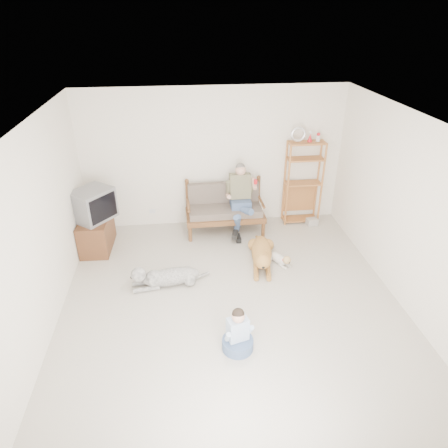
{
  "coord_description": "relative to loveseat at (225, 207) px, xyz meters",
  "views": [
    {
      "loc": [
        -0.66,
        -4.52,
        3.91
      ],
      "look_at": [
        -0.01,
        1.0,
        0.87
      ],
      "focal_mm": 32.0,
      "sensor_mm": 36.0,
      "label": 1
    }
  ],
  "objects": [
    {
      "name": "golden_retriever",
      "position": [
        0.49,
        -1.25,
        -0.31
      ],
      "size": [
        0.5,
        1.41,
        0.43
      ],
      "rotation": [
        0.0,
        0.0,
        -0.17
      ],
      "color": "#A9713A",
      "rests_on": "ground"
    },
    {
      "name": "loveseat",
      "position": [
        0.0,
        0.0,
        0.0
      ],
      "size": [
        1.5,
        0.71,
        0.95
      ],
      "rotation": [
        0.0,
        0.0,
        0.01
      ],
      "color": "brown",
      "rests_on": "ground"
    },
    {
      "name": "wall_front",
      "position": [
        -0.16,
        -5.12,
        0.86
      ],
      "size": [
        5.0,
        0.0,
        5.0
      ],
      "primitive_type": "plane",
      "rotation": [
        -1.57,
        0.0,
        0.0
      ],
      "color": "white",
      "rests_on": "ground"
    },
    {
      "name": "ceiling",
      "position": [
        -0.16,
        -2.37,
        2.21
      ],
      "size": [
        5.5,
        5.5,
        0.0
      ],
      "primitive_type": "plane",
      "rotation": [
        3.14,
        0.0,
        0.0
      ],
      "color": "white",
      "rests_on": "ground"
    },
    {
      "name": "child",
      "position": [
        -0.21,
        -3.15,
        -0.25
      ],
      "size": [
        0.41,
        0.41,
        0.65
      ],
      "rotation": [
        0.0,
        0.0,
        0.27
      ],
      "color": "#43537C",
      "rests_on": "ground"
    },
    {
      "name": "wall_outlet",
      "position": [
        -1.41,
        0.37,
        -0.19
      ],
      "size": [
        0.12,
        0.02,
        0.08
      ],
      "primitive_type": "cube",
      "color": "silver",
      "rests_on": "ground"
    },
    {
      "name": "shaggy_dog",
      "position": [
        -1.17,
        -1.68,
        -0.33
      ],
      "size": [
        1.32,
        0.44,
        0.39
      ],
      "rotation": [
        0.0,
        0.0,
        -1.42
      ],
      "color": "silver",
      "rests_on": "ground"
    },
    {
      "name": "tv_stand",
      "position": [
        -2.39,
        -0.4,
        -0.19
      ],
      "size": [
        0.53,
        0.92,
        0.6
      ],
      "rotation": [
        0.0,
        0.0,
        -0.04
      ],
      "color": "brown",
      "rests_on": "ground"
    },
    {
      "name": "terrier",
      "position": [
        0.81,
        -1.32,
        -0.39
      ],
      "size": [
        0.35,
        0.52,
        0.22
      ],
      "rotation": [
        0.0,
        0.0,
        0.51
      ],
      "color": "white",
      "rests_on": "ground"
    },
    {
      "name": "crt_tv",
      "position": [
        -2.36,
        -0.4,
        0.39
      ],
      "size": [
        0.83,
        0.85,
        0.55
      ],
      "rotation": [
        0.0,
        0.0,
        -0.69
      ],
      "color": "slate",
      "rests_on": "tv_stand"
    },
    {
      "name": "wall_right",
      "position": [
        2.34,
        -2.37,
        0.86
      ],
      "size": [
        0.0,
        5.5,
        5.5
      ],
      "primitive_type": "plane",
      "rotation": [
        1.57,
        0.0,
        -1.57
      ],
      "color": "white",
      "rests_on": "ground"
    },
    {
      "name": "wall_back",
      "position": [
        -0.16,
        0.38,
        0.86
      ],
      "size": [
        5.0,
        0.0,
        5.0
      ],
      "primitive_type": "plane",
      "rotation": [
        1.57,
        0.0,
        0.0
      ],
      "color": "white",
      "rests_on": "ground"
    },
    {
      "name": "etagere",
      "position": [
        1.58,
        0.18,
        0.38
      ],
      "size": [
        0.74,
        0.33,
        1.97
      ],
      "color": "#C5783E",
      "rests_on": "ground"
    },
    {
      "name": "man",
      "position": [
        0.27,
        -0.21,
        0.15
      ],
      "size": [
        0.52,
        0.75,
        1.21
      ],
      "color": "#43537C",
      "rests_on": "loveseat"
    },
    {
      "name": "book_stack",
      "position": [
        1.79,
        -0.02,
        -0.42
      ],
      "size": [
        0.23,
        0.18,
        0.14
      ],
      "primitive_type": "cube",
      "rotation": [
        0.0,
        0.0,
        0.11
      ],
      "color": "beige",
      "rests_on": "ground"
    },
    {
      "name": "floor",
      "position": [
        -0.16,
        -2.37,
        -0.49
      ],
      "size": [
        5.5,
        5.5,
        0.0
      ],
      "primitive_type": "plane",
      "color": "beige",
      "rests_on": "ground"
    },
    {
      "name": "wall_left",
      "position": [
        -2.66,
        -2.37,
        0.86
      ],
      "size": [
        0.0,
        5.5,
        5.5
      ],
      "primitive_type": "plane",
      "rotation": [
        1.57,
        0.0,
        1.57
      ],
      "color": "white",
      "rests_on": "ground"
    }
  ]
}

